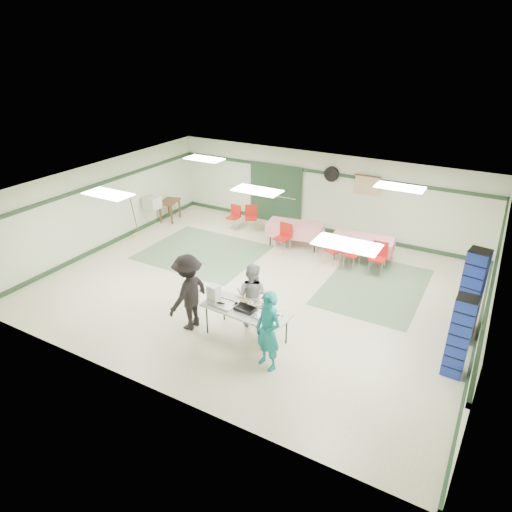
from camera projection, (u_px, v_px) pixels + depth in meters
The scene contains 42 objects.
floor at pixel (257, 285), 12.39m from camera, with size 11.00×11.00×0.00m, color beige.
ceiling at pixel (257, 190), 11.21m from camera, with size 11.00×11.00×0.00m, color silver.
wall_back at pixel (322, 193), 15.33m from camera, with size 11.00×11.00×0.00m, color beige.
wall_front at pixel (136, 327), 8.27m from camera, with size 11.00×11.00×0.00m, color beige.
wall_left at pixel (104, 205), 14.23m from camera, with size 9.00×9.00×0.00m, color beige.
wall_right at pixel (490, 293), 9.38m from camera, with size 9.00×9.00×0.00m, color beige.
trim_back at pixel (323, 173), 15.00m from camera, with size 11.00×0.06×0.10m, color #203A23.
baseboard_back at pixel (320, 229), 15.87m from camera, with size 11.00×0.06×0.12m, color #203A23.
trim_left at pixel (101, 183), 13.91m from camera, with size 9.00×0.06×0.10m, color #203A23.
baseboard_left at pixel (110, 243), 14.78m from camera, with size 9.00×0.06×0.12m, color #203A23.
trim_right at pixel (496, 262), 9.08m from camera, with size 9.00×0.06×0.10m, color #203A23.
baseboard_right at pixel (475, 343), 9.95m from camera, with size 9.00×0.06×0.12m, color #203A23.
green_patch_a at pixel (203, 252), 14.28m from camera, with size 3.50×3.00×0.01m, color #5B7B5A.
green_patch_b at pixel (374, 286), 12.33m from camera, with size 2.50×3.50×0.01m, color #5B7B5A.
double_door_left at pixel (264, 192), 16.39m from camera, with size 0.90×0.06×2.10m, color gray.
double_door_right at pixel (288, 196), 15.97m from camera, with size 0.90×0.06×2.10m, color gray.
door_frame at pixel (275, 194), 16.16m from camera, with size 2.00×0.03×2.15m, color #203A23.
wall_fan at pixel (332, 174), 14.85m from camera, with size 0.50×0.50×0.10m, color black.
scroll_banner at pixel (367, 185), 14.41m from camera, with size 0.80×0.02×0.60m, color tan.
serving_table at pixel (246, 311), 9.92m from camera, with size 2.00×0.92×0.76m.
sheet_tray_right at pixel (267, 317), 9.62m from camera, with size 0.55×0.42×0.02m, color silver.
sheet_tray_mid at pixel (248, 305), 10.03m from camera, with size 0.57×0.43×0.02m, color silver.
sheet_tray_left at pixel (223, 304), 10.08m from camera, with size 0.55×0.42×0.02m, color silver.
baking_pan at pixel (245, 309), 9.85m from camera, with size 0.44×0.27×0.08m, color black.
foam_box_stack at pixel (214, 292), 10.22m from camera, with size 0.25×0.23×0.34m, color white.
volunteer_teal at pixel (268, 331), 9.00m from camera, with size 0.63×0.41×1.72m, color #127981.
volunteer_grey at pixel (252, 295), 10.39m from camera, with size 0.76×0.59×1.57m, color #99999E.
volunteer_dark at pixel (188, 292), 10.25m from camera, with size 1.18×0.68×1.83m, color black.
dining_table_a at pixel (362, 243), 13.53m from camera, with size 1.84×0.94×0.77m.
dining_table_b at pixel (295, 229), 14.50m from camera, with size 1.85×1.02×0.77m.
chair_a at pixel (354, 250), 13.13m from camera, with size 0.49×0.49×0.88m.
chair_b at pixel (335, 247), 13.38m from camera, with size 0.52×0.52×0.86m.
chair_c at pixel (379, 255), 12.80m from camera, with size 0.46×0.46×0.94m.
chair_d at pixel (284, 235), 14.11m from camera, with size 0.47×0.47×0.92m.
chair_loose_a at pixel (251, 215), 15.72m from camera, with size 0.56×0.56×0.88m.
chair_loose_b at pixel (234, 214), 15.82m from camera, with size 0.40×0.41×0.85m.
crate_stack_blue_a at pixel (470, 296), 9.77m from camera, with size 0.42×0.42×2.17m, color #1A34A1.
crate_stack_red at pixel (471, 294), 10.32m from camera, with size 0.37×0.37×1.67m, color maroon.
crate_stack_blue_b at pixel (459, 337), 8.79m from camera, with size 0.39×0.39×1.76m, color #1A34A1.
printer_table at pixel (170, 204), 16.50m from camera, with size 0.74×0.95×0.74m.
office_printer at pixel (152, 202), 15.66m from camera, with size 0.51×0.45×0.41m, color #B7B8B3.
broom at pixel (134, 215), 15.14m from camera, with size 0.03×0.03×1.42m, color brown.
Camera 1 is at (5.27, -9.43, 6.12)m, focal length 32.00 mm.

